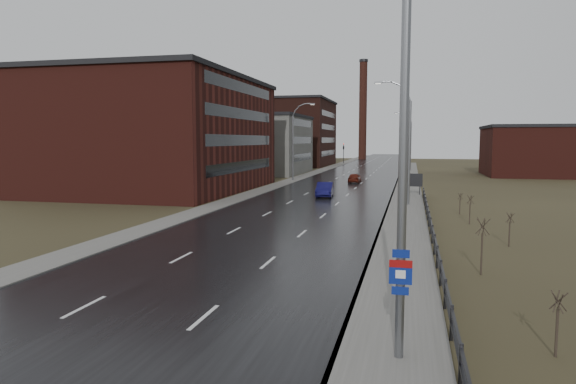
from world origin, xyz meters
The scene contains 25 objects.
ground centered at (0.00, 0.00, 0.00)m, with size 320.00×320.00×0.00m, color #2D2819.
road centered at (0.00, 60.00, 0.03)m, with size 14.00×300.00×0.06m, color black.
sidewalk_right centered at (8.60, 35.00, 0.09)m, with size 3.20×180.00×0.18m, color #595651.
curb_right centered at (7.08, 35.00, 0.09)m, with size 0.16×180.00×0.18m, color slate.
sidewalk_left centered at (-8.20, 60.00, 0.06)m, with size 2.40×260.00×0.12m, color #595651.
warehouse_near centered at (-20.99, 45.00, 6.76)m, with size 22.44×28.56×13.50m.
warehouse_mid centered at (-17.99, 78.00, 5.26)m, with size 16.32×20.40×10.50m.
warehouse_far centered at (-22.99, 108.00, 7.76)m, with size 26.52×24.48×15.50m.
building_right centered at (30.30, 82.00, 4.26)m, with size 18.36×16.32×8.50m.
smokestack centered at (-6.00, 150.00, 15.50)m, with size 2.70×2.70×30.70m.
streetlight_main centered at (8.47, 2.00, 6.06)m, with size 3.91×0.29×12.11m.
streetlight_right_mid centered at (8.50, 36.00, 5.84)m, with size 3.36×0.28×11.35m.
streetlight_left centered at (-7.70, 62.00, 5.84)m, with size 3.36×0.28×11.35m.
streetlight_right_far centered at (8.50, 90.00, 5.84)m, with size 3.36×0.28×11.35m.
guardrail centered at (10.30, 18.31, 0.71)m, with size 0.10×53.05×1.10m.
shrub_b centered at (13.04, 3.43, 0.99)m, with size 0.45×0.47×1.88m.
shrub_c centered at (12.16, 12.24, 1.37)m, with size 0.61×0.64×2.58m.
shrub_d centered at (14.51, 19.10, 1.03)m, with size 0.47×0.49×1.94m.
shrub_e centered at (13.17, 26.74, 1.12)m, with size 0.50×0.53×2.10m.
shrub_f centered at (12.93, 31.80, 0.93)m, with size 0.42×0.44×1.75m.
billboard centered at (9.10, 44.90, 1.67)m, with size 2.25×0.17×2.44m.
traffic_light_left centered at (-8.00, 120.00, 4.60)m, with size 0.58×2.73×5.30m.
traffic_light_right centered at (8.00, 120.00, 4.60)m, with size 0.58×2.73×5.30m.
car_near centered at (0.20, 41.55, 0.77)m, with size 1.63×4.68×1.54m, color #0E0D42.
car_far centered at (1.31, 60.32, 0.69)m, with size 1.63×4.04×1.38m, color #55170E.
Camera 1 is at (9.01, -11.69, 6.03)m, focal length 32.00 mm.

